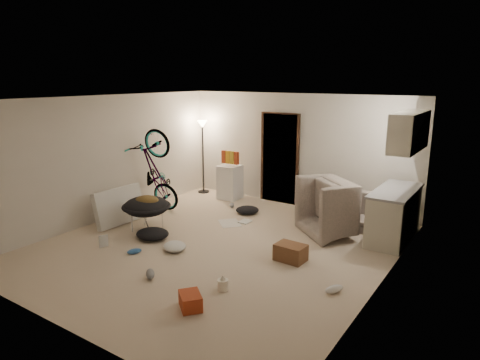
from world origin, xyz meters
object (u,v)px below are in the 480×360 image
Objects in this scene: saucer_chair at (147,211)px; tv_box at (119,206)px; sofa at (354,210)px; juicer at (223,284)px; bicycle at (157,189)px; drink_case_b at (190,301)px; armchair at (344,213)px; kitchen_counter at (394,216)px; drink_case_a at (291,252)px; mini_fridge at (230,182)px; floor_lamp at (203,141)px.

tv_box reaches higher than saucer_chair.
juicer is (-0.56, -3.68, -0.18)m from sofa.
tv_box reaches higher than sofa.
sofa is at bearing -73.89° from bicycle.
saucer_chair is 3.07m from drink_case_b.
armchair reaches higher than drink_case_b.
drink_case_b is 1.55× the size of juicer.
drink_case_b is at bearing -111.23° from kitchen_counter.
drink_case_a reaches higher than drink_case_b.
sofa is 3.09m from mini_fridge.
floor_lamp is 5.35× the size of drink_case_b.
tv_box is at bearing 35.25° from sofa.
juicer is (3.30, -1.09, -0.27)m from tv_box.
armchair is (0.01, -0.60, 0.11)m from sofa.
kitchen_counter is 1.86× the size of mini_fridge.
saucer_chair is (-3.15, -1.96, 0.01)m from armchair.
drink_case_a is at bearing -42.63° from mini_fridge.
sofa is at bearing 35.41° from tv_box.
drink_case_b is 0.61m from juicer.
floor_lamp is at bearing 131.23° from juicer.
bicycle is 3.94× the size of drink_case_a.
drink_case_a is (3.73, -2.50, -1.17)m from floor_lamp.
drink_case_a is at bearing 85.45° from sofa.
sofa reaches higher than juicer.
kitchen_counter is 4.43× the size of drink_case_b.
bicycle reaches higher than mini_fridge.
armchair is (3.97, -0.80, -0.93)m from floor_lamp.
kitchen_counter is 1.37× the size of tv_box.
bicycle is 4.26m from drink_case_b.
bicycle is 2.01× the size of saucer_chair.
mini_fridge is at bearing 172.06° from kitchen_counter.
kitchen_counter is 4.53m from saucer_chair.
saucer_chair reaches higher than drink_case_a.
kitchen_counter reaches higher than juicer.
mini_fridge is 3.70× the size of juicer.
mini_fridge reaches higher than armchair.
kitchen_counter is 2.17m from drink_case_a.
saucer_chair is at bearing -172.20° from drink_case_a.
armchair reaches higher than drink_case_a.
drink_case_a reaches higher than juicer.
saucer_chair is 2.83m from juicer.
bicycle is at bearing 91.53° from tv_box.
bicycle reaches higher than kitchen_counter.
kitchen_counter is 1.64× the size of saucer_chair.
mini_fridge reaches higher than sofa.
sofa is 4.17m from bicycle.
sofa is 4.00× the size of drink_case_a.
floor_lamp is 1.27m from mini_fridge.
kitchen_counter is at bearing 25.93° from tv_box.
tv_box reaches higher than drink_case_a.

